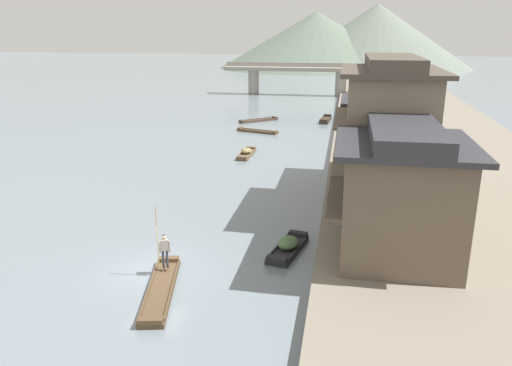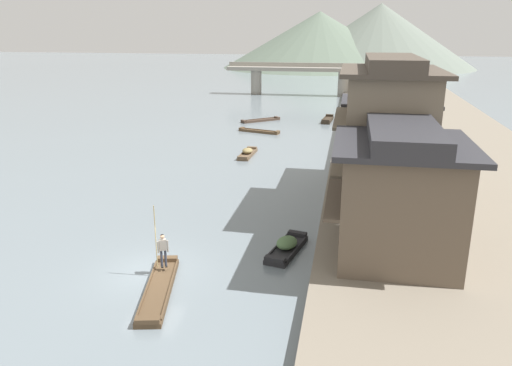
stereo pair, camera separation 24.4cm
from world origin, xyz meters
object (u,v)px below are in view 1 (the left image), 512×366
(boatman_person, at_px, (164,247))
(boat_midriver_drifting, at_px, (246,153))
(mooring_post_dock_near, at_px, (328,206))
(boat_moored_far, at_px, (258,131))
(boat_moored_second, at_px, (325,120))
(house_waterfront_second, at_px, (387,134))
(house_waterfront_tall, at_px, (385,134))
(house_waterfront_nearest, at_px, (400,194))
(boat_moored_third, at_px, (259,120))
(boat_foreground_poled, at_px, (161,290))
(boat_moored_nearest, at_px, (288,246))
(stone_bridge, at_px, (297,74))
(mooring_post_dock_mid, at_px, (334,158))

(boatman_person, bearing_deg, boat_midriver_drifting, 91.90)
(mooring_post_dock_near, bearing_deg, boat_moored_far, 108.87)
(boat_moored_second, distance_m, mooring_post_dock_near, 33.61)
(house_waterfront_second, xyz_separation_m, house_waterfront_tall, (0.47, 6.67, -1.29))
(house_waterfront_nearest, relative_size, house_waterfront_tall, 1.00)
(boat_moored_third, xyz_separation_m, house_waterfront_tall, (13.31, -23.25, 3.56))
(boat_moored_second, bearing_deg, mooring_post_dock_near, -87.13)
(boat_foreground_poled, height_order, boat_moored_nearest, boat_moored_nearest)
(boat_foreground_poled, relative_size, house_waterfront_nearest, 0.84)
(boat_midriver_drifting, distance_m, house_waterfront_second, 17.49)
(boat_midriver_drifting, bearing_deg, boat_foreground_poled, -87.37)
(stone_bridge, bearing_deg, mooring_post_dock_mid, -80.54)
(boatman_person, height_order, mooring_post_dock_mid, boatman_person)
(mooring_post_dock_mid, bearing_deg, boat_moored_nearest, -96.76)
(boat_foreground_poled, height_order, boat_moored_third, boat_foreground_poled)
(boat_moored_second, relative_size, boat_midriver_drifting, 1.05)
(boatman_person, distance_m, house_waterfront_second, 14.62)
(boat_midriver_drifting, height_order, house_waterfront_second, house_waterfront_second)
(boat_foreground_poled, height_order, boat_moored_second, boat_moored_second)
(boat_midriver_drifting, bearing_deg, house_waterfront_nearest, -60.65)
(boat_moored_second, height_order, house_waterfront_nearest, house_waterfront_nearest)
(boat_midriver_drifting, distance_m, house_waterfront_tall, 13.40)
(house_waterfront_tall, bearing_deg, mooring_post_dock_mid, 145.96)
(stone_bridge, bearing_deg, house_waterfront_nearest, -79.97)
(boat_foreground_poled, xyz_separation_m, boat_moored_second, (5.05, 42.72, 0.05))
(boat_moored_second, height_order, boat_moored_third, boat_moored_second)
(boat_foreground_poled, xyz_separation_m, stone_bridge, (-1.02, 66.97, 3.35))
(boat_foreground_poled, relative_size, house_waterfront_second, 0.65)
(boat_foreground_poled, height_order, mooring_post_dock_mid, mooring_post_dock_mid)
(boat_midriver_drifting, height_order, stone_bridge, stone_bridge)
(mooring_post_dock_mid, bearing_deg, stone_bridge, 99.46)
(boat_moored_nearest, bearing_deg, mooring_post_dock_mid, 83.24)
(boatman_person, relative_size, mooring_post_dock_mid, 3.89)
(boat_moored_second, relative_size, house_waterfront_nearest, 0.63)
(boat_foreground_poled, relative_size, boat_moored_second, 1.32)
(house_waterfront_second, distance_m, stone_bridge, 56.61)
(mooring_post_dock_near, bearing_deg, boat_foreground_poled, -126.29)
(boat_moored_third, relative_size, boat_midriver_drifting, 1.10)
(boat_moored_third, bearing_deg, house_waterfront_second, -66.77)
(boat_moored_nearest, bearing_deg, boat_foreground_poled, -134.19)
(boat_moored_nearest, distance_m, mooring_post_dock_mid, 15.60)
(boat_foreground_poled, bearing_deg, boat_moored_third, 94.15)
(boat_moored_far, distance_m, house_waterfront_nearest, 32.69)
(boat_moored_third, xyz_separation_m, house_waterfront_second, (12.84, -29.92, 4.84))
(mooring_post_dock_near, bearing_deg, house_waterfront_tall, 68.18)
(boat_moored_far, height_order, house_waterfront_second, house_waterfront_second)
(house_waterfront_tall, height_order, stone_bridge, house_waterfront_tall)
(boat_moored_far, distance_m, boat_midriver_drifting, 10.36)
(mooring_post_dock_near, bearing_deg, boat_moored_nearest, -113.95)
(boat_foreground_poled, bearing_deg, house_waterfront_tall, 60.34)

